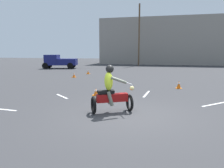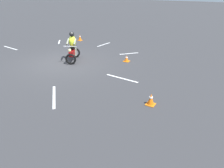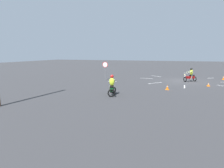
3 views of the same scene
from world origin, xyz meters
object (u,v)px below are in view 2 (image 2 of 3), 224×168
(traffic_cone_near_right, at_px, (127,59))
(traffic_cone_far_right, at_px, (151,99))
(motorcycle_rider_foreground, at_px, (73,48))
(traffic_cone_mid_center, at_px, (80,38))

(traffic_cone_near_right, xyz_separation_m, traffic_cone_far_right, (3.97, 3.09, 0.05))
(motorcycle_rider_foreground, height_order, traffic_cone_mid_center, motorcycle_rider_foreground)
(motorcycle_rider_foreground, xyz_separation_m, traffic_cone_mid_center, (-4.21, -2.92, -0.50))
(traffic_cone_near_right, distance_m, traffic_cone_far_right, 5.03)
(motorcycle_rider_foreground, distance_m, traffic_cone_near_right, 3.12)
(traffic_cone_near_right, bearing_deg, motorcycle_rider_foreground, -61.84)
(traffic_cone_near_right, distance_m, traffic_cone_mid_center, 6.27)
(traffic_cone_near_right, bearing_deg, traffic_cone_far_right, 37.85)
(motorcycle_rider_foreground, height_order, traffic_cone_far_right, motorcycle_rider_foreground)
(motorcycle_rider_foreground, distance_m, traffic_cone_far_right, 6.34)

